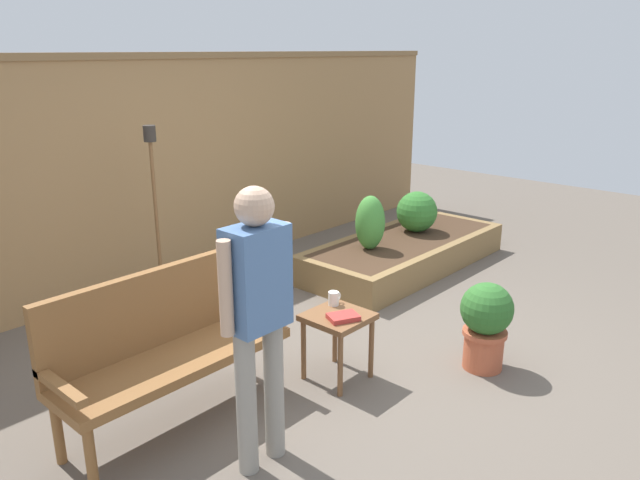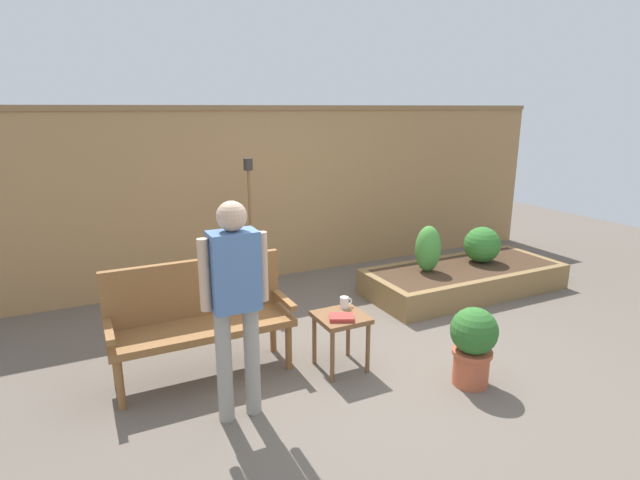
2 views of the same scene
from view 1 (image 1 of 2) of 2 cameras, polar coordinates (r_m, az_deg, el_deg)
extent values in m
plane|color=#60564C|center=(4.56, 5.22, -11.38)|extent=(14.00, 14.00, 0.00)
cube|color=#A37A4C|center=(6.03, -14.71, 5.95)|extent=(8.40, 0.10, 2.10)
cube|color=olive|center=(5.92, -15.54, 16.24)|extent=(8.40, 0.14, 0.06)
cylinder|color=brown|center=(4.36, -7.29, -9.87)|extent=(0.06, 0.06, 0.40)
cylinder|color=brown|center=(4.13, -3.95, -11.46)|extent=(0.06, 0.06, 0.40)
cylinder|color=brown|center=(3.77, -23.25, -16.03)|extent=(0.06, 0.06, 0.40)
cylinder|color=brown|center=(3.49, -20.57, -18.59)|extent=(0.06, 0.06, 0.40)
cube|color=brown|center=(3.78, -13.31, -10.84)|extent=(1.44, 0.48, 0.06)
cube|color=brown|center=(3.83, -15.41, -6.18)|extent=(1.44, 0.06, 0.48)
cube|color=brown|center=(3.44, -23.11, -12.45)|extent=(0.06, 0.48, 0.04)
cube|color=brown|center=(4.10, -5.51, -6.07)|extent=(0.06, 0.48, 0.04)
cylinder|color=brown|center=(4.47, 1.41, -8.73)|extent=(0.04, 0.04, 0.44)
cylinder|color=brown|center=(4.29, 4.80, -10.01)|extent=(0.04, 0.04, 0.44)
cylinder|color=brown|center=(4.25, -1.54, -10.19)|extent=(0.04, 0.04, 0.44)
cylinder|color=brown|center=(4.06, 1.90, -11.63)|extent=(0.04, 0.04, 0.44)
cube|color=brown|center=(4.16, 1.67, -7.18)|extent=(0.40, 0.40, 0.04)
cylinder|color=white|center=(4.27, 1.27, -5.47)|extent=(0.07, 0.07, 0.10)
torus|color=white|center=(4.30, 1.64, -5.31)|extent=(0.07, 0.01, 0.07)
cube|color=#B2332D|center=(4.07, 2.21, -7.20)|extent=(0.24, 0.21, 0.03)
cylinder|color=#B75638|center=(4.58, 14.96, -9.97)|extent=(0.28, 0.28, 0.26)
cylinder|color=#B75638|center=(4.52, 15.11, -8.32)|extent=(0.31, 0.31, 0.04)
sphere|color=#2D6628|center=(4.44, 15.29, -6.18)|extent=(0.37, 0.37, 0.37)
cube|color=olive|center=(6.23, 11.29, -2.05)|extent=(2.40, 0.09, 0.30)
cube|color=olive|center=(6.71, 4.64, -0.35)|extent=(2.40, 0.09, 0.30)
cube|color=olive|center=(5.59, 1.09, -3.98)|extent=(0.09, 0.82, 0.30)
cube|color=olive|center=(7.40, 12.92, 0.97)|extent=(0.09, 0.82, 0.30)
cube|color=#422D1E|center=(6.46, 7.84, -1.17)|extent=(2.22, 0.82, 0.30)
cylinder|color=brown|center=(6.05, 4.64, -0.56)|extent=(0.04, 0.04, 0.06)
ellipsoid|color=#428938|center=(5.98, 4.69, 1.62)|extent=(0.29, 0.29, 0.54)
cylinder|color=brown|center=(6.69, 8.94, 1.06)|extent=(0.04, 0.04, 0.06)
sphere|color=#33752D|center=(6.64, 9.02, 2.62)|extent=(0.44, 0.44, 0.44)
cylinder|color=brown|center=(5.34, -14.91, 1.02)|extent=(0.03, 0.03, 1.47)
cylinder|color=#332D28|center=(5.18, -15.60, 9.54)|extent=(0.10, 0.10, 0.13)
cylinder|color=gray|center=(3.45, -4.31, -13.66)|extent=(0.11, 0.11, 0.82)
cylinder|color=gray|center=(3.34, -6.88, -14.92)|extent=(0.11, 0.11, 0.82)
cube|color=#4C70A3|center=(3.10, -5.94, -3.50)|extent=(0.32, 0.20, 0.54)
cylinder|color=tan|center=(3.22, -3.30, -2.57)|extent=(0.07, 0.07, 0.49)
cylinder|color=tan|center=(2.98, -8.80, -4.50)|extent=(0.07, 0.07, 0.49)
sphere|color=tan|center=(2.98, -6.16, 3.15)|extent=(0.20, 0.20, 0.20)
camera|label=2|loc=(1.38, 83.17, -0.09)|focal=28.15mm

